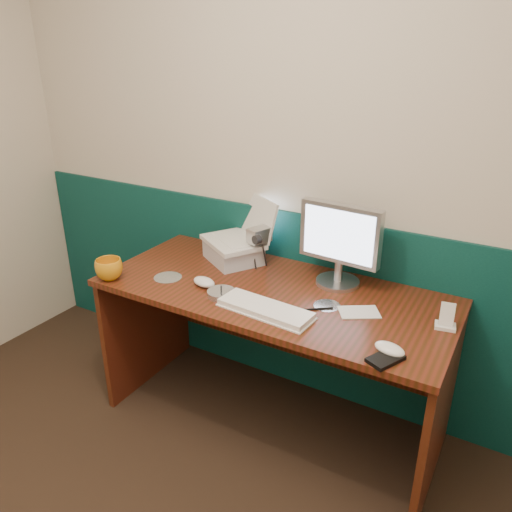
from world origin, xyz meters
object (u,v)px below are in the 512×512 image
Objects in this scene: laptop at (233,220)px; monitor at (340,246)px; mug at (109,269)px; camcorder at (259,250)px; keyboard at (265,310)px; desk at (272,359)px.

monitor reaches higher than laptop.
mug is 0.72m from camcorder.
camcorder is at bearing 127.41° from keyboard.
monitor is (0.23, 0.20, 0.56)m from desk.
mug is at bearing -97.73° from laptop.
monitor is at bearing 27.30° from mug.
camcorder is at bearing 33.87° from laptop.
mug is (-0.39, -0.47, -0.17)m from laptop.
camcorder reaches higher than mug.
mug reaches higher than desk.
monitor is 0.93× the size of keyboard.
desk is 4.27× the size of monitor.
desk is at bearing 2.09° from laptop.
desk is 12.64× the size of mug.
monitor is at bearing 33.38° from laptop.
laptop is at bearing -173.74° from monitor.
laptop is 0.64m from mug.
monitor reaches higher than desk.
mug reaches higher than keyboard.
laptop is 0.82× the size of monitor.
laptop reaches higher than mug.
monitor is 0.47m from keyboard.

